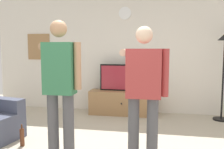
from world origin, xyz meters
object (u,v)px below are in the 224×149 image
(person_standing_nearer_couch, at_px, (143,87))
(tv_stand, at_px, (123,103))
(floor_lamp, at_px, (224,59))
(beverage_bottle, at_px, (22,137))
(person_standing_nearer_lamp, at_px, (60,84))
(wall_clock, at_px, (125,13))
(television, at_px, (123,78))
(framed_picture, at_px, (39,47))

(person_standing_nearer_couch, bearing_deg, tv_stand, 104.10)
(floor_lamp, xyz_separation_m, beverage_bottle, (-3.32, -1.96, -1.13))
(floor_lamp, bearing_deg, tv_stand, 178.54)
(beverage_bottle, bearing_deg, person_standing_nearer_lamp, -25.17)
(wall_clock, height_order, floor_lamp, wall_clock)
(floor_lamp, height_order, person_standing_nearer_lamp, person_standing_nearer_lamp)
(tv_stand, distance_m, wall_clock, 2.02)
(television, bearing_deg, wall_clock, 90.00)
(wall_clock, bearing_deg, framed_picture, 179.87)
(floor_lamp, bearing_deg, framed_picture, 175.26)
(person_standing_nearer_couch, distance_m, beverage_bottle, 2.03)
(framed_picture, bearing_deg, wall_clock, -0.13)
(tv_stand, xyz_separation_m, person_standing_nearer_couch, (0.56, -2.24, 0.72))
(tv_stand, xyz_separation_m, beverage_bottle, (-1.26, -2.01, -0.13))
(floor_lamp, distance_m, person_standing_nearer_couch, 2.67)
(tv_stand, distance_m, floor_lamp, 2.29)
(wall_clock, bearing_deg, beverage_bottle, -118.70)
(wall_clock, relative_size, framed_picture, 0.45)
(framed_picture, bearing_deg, beverage_bottle, -69.26)
(beverage_bottle, bearing_deg, tv_stand, 57.93)
(floor_lamp, distance_m, beverage_bottle, 4.02)
(tv_stand, relative_size, framed_picture, 2.38)
(person_standing_nearer_lamp, bearing_deg, beverage_bottle, 154.83)
(tv_stand, bearing_deg, person_standing_nearer_couch, -75.90)
(wall_clock, bearing_deg, tv_stand, -90.00)
(wall_clock, bearing_deg, person_standing_nearer_lamp, -100.02)
(tv_stand, bearing_deg, floor_lamp, -1.46)
(tv_stand, relative_size, person_standing_nearer_lamp, 0.82)
(framed_picture, height_order, person_standing_nearer_lamp, framed_picture)
(framed_picture, bearing_deg, tv_stand, -7.88)
(floor_lamp, bearing_deg, person_standing_nearer_couch, -124.36)
(wall_clock, xyz_separation_m, beverage_bottle, (-1.26, -2.30, -2.13))
(person_standing_nearer_lamp, bearing_deg, person_standing_nearer_couch, 7.55)
(wall_clock, distance_m, person_standing_nearer_couch, 2.89)
(tv_stand, distance_m, person_standing_nearer_couch, 2.42)
(person_standing_nearer_couch, bearing_deg, framed_picture, 136.73)
(tv_stand, distance_m, television, 0.56)
(wall_clock, bearing_deg, television, -90.00)
(person_standing_nearer_couch, bearing_deg, person_standing_nearer_lamp, -172.45)
(tv_stand, distance_m, person_standing_nearer_lamp, 2.54)
(beverage_bottle, bearing_deg, floor_lamp, 30.52)
(person_standing_nearer_lamp, bearing_deg, television, 79.00)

